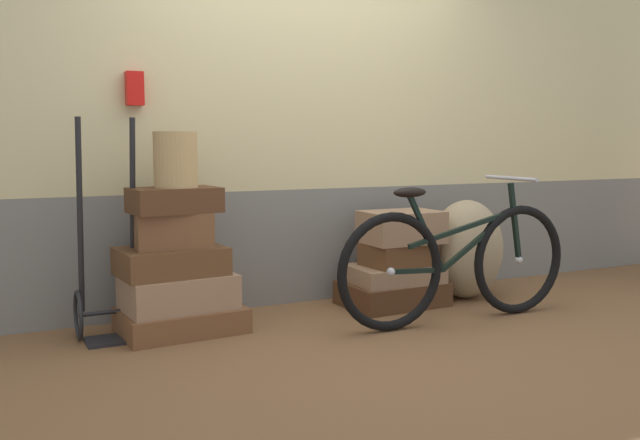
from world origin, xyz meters
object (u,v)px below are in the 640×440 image
at_px(suitcase_5, 392,293).
at_px(suitcase_6, 394,274).
at_px(wicker_basket, 176,160).
at_px(bicycle, 457,263).
at_px(suitcase_4, 174,200).
at_px(suitcase_7, 398,254).
at_px(suitcase_3, 173,230).
at_px(suitcase_0, 182,320).
at_px(burlap_sack, 466,249).
at_px(suitcase_8, 401,227).
at_px(suitcase_1, 179,292).
at_px(suitcase_2, 171,261).
at_px(luggage_trolley, 110,286).

relative_size(suitcase_5, suitcase_6, 1.13).
relative_size(wicker_basket, bicycle, 0.19).
xyz_separation_m(suitcase_4, suitcase_7, (1.53, 0.00, -0.42)).
distance_m(suitcase_4, suitcase_5, 1.65).
distance_m(suitcase_3, suitcase_7, 1.56).
bearing_deg(suitcase_5, suitcase_4, 178.31).
bearing_deg(suitcase_0, suitcase_3, 142.08).
bearing_deg(wicker_basket, burlap_sack, -0.61).
bearing_deg(suitcase_7, suitcase_8, -3.13).
height_order(suitcase_1, suitcase_3, suitcase_3).
distance_m(suitcase_6, suitcase_8, 0.32).
distance_m(suitcase_2, suitcase_6, 1.53).
bearing_deg(suitcase_5, suitcase_3, 177.82).
relative_size(suitcase_3, suitcase_4, 0.86).
distance_m(suitcase_2, wicker_basket, 0.59).
bearing_deg(burlap_sack, suitcase_2, 178.83).
bearing_deg(suitcase_8, suitcase_5, 165.58).
xyz_separation_m(suitcase_3, suitcase_8, (1.56, -0.01, -0.07)).
xyz_separation_m(suitcase_5, suitcase_8, (0.06, -0.01, 0.46)).
height_order(suitcase_6, luggage_trolley, luggage_trolley).
height_order(suitcase_1, suitcase_7, suitcase_7).
distance_m(suitcase_1, suitcase_4, 0.54).
bearing_deg(suitcase_3, burlap_sack, 3.30).
height_order(suitcase_0, suitcase_5, suitcase_5).
xyz_separation_m(suitcase_6, luggage_trolley, (-1.86, 0.06, 0.08)).
bearing_deg(burlap_sack, suitcase_7, 177.22).
bearing_deg(suitcase_4, bicycle, -23.14).
xyz_separation_m(suitcase_3, suitcase_7, (1.54, -0.01, -0.25)).
xyz_separation_m(suitcase_2, suitcase_4, (0.02, -0.02, 0.36)).
bearing_deg(burlap_sack, suitcase_5, 175.80).
bearing_deg(suitcase_0, suitcase_8, -3.64).
distance_m(suitcase_0, burlap_sack, 2.07).
relative_size(suitcase_0, suitcase_1, 1.12).
bearing_deg(suitcase_4, suitcase_8, -4.87).
bearing_deg(burlap_sack, wicker_basket, 179.39).
height_order(suitcase_5, burlap_sack, burlap_sack).
height_order(suitcase_0, luggage_trolley, luggage_trolley).
distance_m(suitcase_4, suitcase_8, 1.57).
bearing_deg(suitcase_2, suitcase_7, -5.83).
xyz_separation_m(suitcase_4, luggage_trolley, (-0.36, 0.07, -0.48)).
xyz_separation_m(wicker_basket, luggage_trolley, (-0.38, 0.07, -0.71)).
bearing_deg(suitcase_8, suitcase_6, 175.38).
relative_size(suitcase_2, suitcase_7, 1.29).
xyz_separation_m(suitcase_5, bicycle, (0.12, -0.55, 0.29)).
xyz_separation_m(suitcase_0, suitcase_1, (-0.01, 0.00, 0.17)).
height_order(suitcase_3, wicker_basket, wicker_basket).
distance_m(suitcase_1, suitcase_8, 1.57).
bearing_deg(suitcase_0, luggage_trolley, 164.17).
height_order(suitcase_2, suitcase_8, suitcase_8).
bearing_deg(bicycle, suitcase_6, 102.41).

